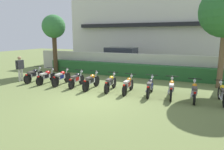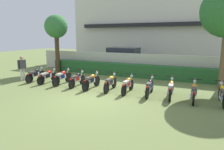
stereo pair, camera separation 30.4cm
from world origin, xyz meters
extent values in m
plane|color=olive|center=(0.00, 0.00, 0.00)|extent=(60.00, 60.00, 0.00)
cube|color=silver|center=(0.00, 15.24, 3.61)|extent=(18.32, 6.00, 7.21)
cube|color=black|center=(0.00, 11.99, 3.97)|extent=(15.39, 0.50, 0.36)
cube|color=beige|center=(0.00, 6.88, 0.81)|extent=(17.41, 0.30, 1.61)
cube|color=#28602D|center=(0.00, 6.18, 0.46)|extent=(13.92, 0.70, 0.91)
cube|color=#9EA3A8|center=(-2.01, 9.56, 0.74)|extent=(4.57, 2.03, 1.00)
cube|color=#2D333D|center=(-2.21, 9.57, 1.57)|extent=(2.77, 1.81, 0.65)
cylinder|color=black|center=(-0.40, 10.42, 0.34)|extent=(0.69, 0.25, 0.68)
cylinder|color=black|center=(-0.47, 8.57, 0.34)|extent=(0.69, 0.25, 0.68)
cylinder|color=black|center=(-3.55, 10.55, 0.34)|extent=(0.69, 0.25, 0.68)
cylinder|color=black|center=(-3.62, 8.70, 0.34)|extent=(0.69, 0.25, 0.68)
cylinder|color=#4C3823|center=(-6.50, 5.66, 1.51)|extent=(0.36, 0.36, 3.02)
sphere|color=#387A3D|center=(-6.50, 5.66, 3.66)|extent=(1.84, 1.84, 1.84)
cylinder|color=brown|center=(5.50, 4.99, 1.62)|extent=(0.31, 0.31, 3.24)
cylinder|color=black|center=(-5.39, 2.61, 0.31)|extent=(0.15, 0.63, 0.62)
cylinder|color=black|center=(-5.28, 1.41, 0.31)|extent=(0.15, 0.63, 0.62)
cube|color=silver|center=(-5.33, 1.96, 0.46)|extent=(0.26, 0.62, 0.22)
ellipsoid|color=black|center=(-5.35, 2.13, 0.69)|extent=(0.26, 0.46, 0.22)
cube|color=#4C4742|center=(-5.31, 1.73, 0.67)|extent=(0.25, 0.54, 0.10)
cube|color=red|center=(-5.27, 1.31, 0.59)|extent=(0.11, 0.09, 0.08)
cylinder|color=silver|center=(-5.39, 2.52, 0.63)|extent=(0.07, 0.23, 0.65)
cylinder|color=black|center=(-5.38, 2.43, 0.95)|extent=(0.60, 0.09, 0.04)
sphere|color=silver|center=(-5.40, 2.63, 0.81)|extent=(0.14, 0.14, 0.14)
cylinder|color=silver|center=(-5.43, 1.70, 0.33)|extent=(0.12, 0.55, 0.07)
cube|color=black|center=(-5.33, 1.91, 0.51)|extent=(0.27, 0.38, 0.20)
cylinder|color=black|center=(-4.32, 2.60, 0.29)|extent=(0.10, 0.57, 0.57)
cylinder|color=black|center=(-4.29, 1.35, 0.29)|extent=(0.10, 0.57, 0.57)
cube|color=silver|center=(-4.30, 1.93, 0.44)|extent=(0.21, 0.60, 0.22)
ellipsoid|color=red|center=(-4.31, 2.10, 0.67)|extent=(0.23, 0.45, 0.22)
cube|color=beige|center=(-4.30, 1.70, 0.65)|extent=(0.21, 0.52, 0.10)
cube|color=red|center=(-4.29, 1.25, 0.57)|extent=(0.10, 0.08, 0.08)
cylinder|color=silver|center=(-4.32, 2.51, 0.61)|extent=(0.06, 0.23, 0.65)
cylinder|color=black|center=(-4.31, 2.42, 0.93)|extent=(0.60, 0.05, 0.04)
sphere|color=silver|center=(-4.32, 2.62, 0.79)|extent=(0.14, 0.14, 0.14)
cylinder|color=silver|center=(-4.42, 1.68, 0.31)|extent=(0.08, 0.55, 0.07)
cube|color=black|center=(-4.30, 1.88, 0.49)|extent=(0.25, 0.37, 0.20)
cylinder|color=black|center=(-3.28, 2.72, 0.32)|extent=(0.13, 0.64, 0.64)
cylinder|color=black|center=(-3.20, 1.42, 0.32)|extent=(0.13, 0.64, 0.64)
cube|color=silver|center=(-3.23, 2.02, 0.47)|extent=(0.24, 0.61, 0.22)
ellipsoid|color=red|center=(-3.24, 2.19, 0.70)|extent=(0.25, 0.45, 0.22)
cube|color=beige|center=(-3.22, 1.79, 0.68)|extent=(0.23, 0.53, 0.10)
cube|color=red|center=(-3.19, 1.32, 0.60)|extent=(0.10, 0.09, 0.08)
cylinder|color=silver|center=(-3.27, 2.63, 0.64)|extent=(0.06, 0.23, 0.65)
cylinder|color=black|center=(-3.27, 2.54, 0.96)|extent=(0.60, 0.07, 0.04)
sphere|color=silver|center=(-3.28, 2.74, 0.82)|extent=(0.14, 0.14, 0.14)
cylinder|color=silver|center=(-3.34, 1.76, 0.34)|extent=(0.10, 0.55, 0.07)
cube|color=navy|center=(-3.23, 1.97, 0.52)|extent=(0.26, 0.37, 0.20)
cylinder|color=black|center=(-2.17, 2.63, 0.28)|extent=(0.13, 0.57, 0.57)
cylinder|color=black|center=(-2.09, 1.42, 0.28)|extent=(0.13, 0.57, 0.57)
cube|color=silver|center=(-2.13, 1.98, 0.43)|extent=(0.24, 0.61, 0.22)
ellipsoid|color=black|center=(-2.14, 2.15, 0.66)|extent=(0.25, 0.45, 0.22)
cube|color=#4C4742|center=(-2.11, 1.75, 0.64)|extent=(0.24, 0.53, 0.10)
cube|color=red|center=(-2.08, 1.32, 0.56)|extent=(0.11, 0.09, 0.08)
cylinder|color=silver|center=(-2.17, 2.54, 0.60)|extent=(0.07, 0.23, 0.65)
cylinder|color=black|center=(-2.16, 2.45, 0.92)|extent=(0.60, 0.08, 0.04)
sphere|color=silver|center=(-2.18, 2.65, 0.78)|extent=(0.14, 0.14, 0.14)
cylinder|color=silver|center=(-2.23, 1.72, 0.30)|extent=(0.11, 0.55, 0.07)
cube|color=#A51414|center=(-2.12, 1.93, 0.48)|extent=(0.27, 0.38, 0.20)
cylinder|color=black|center=(-1.09, 2.52, 0.31)|extent=(0.10, 0.62, 0.62)
cylinder|color=black|center=(-1.07, 1.25, 0.31)|extent=(0.10, 0.62, 0.62)
cube|color=silver|center=(-1.08, 1.84, 0.46)|extent=(0.21, 0.60, 0.22)
ellipsoid|color=orange|center=(-1.08, 2.01, 0.69)|extent=(0.23, 0.44, 0.22)
cube|color=#4C4742|center=(-1.08, 1.61, 0.67)|extent=(0.21, 0.52, 0.10)
cube|color=red|center=(-1.07, 1.15, 0.59)|extent=(0.10, 0.08, 0.08)
cylinder|color=silver|center=(-1.09, 2.43, 0.63)|extent=(0.05, 0.23, 0.65)
cylinder|color=black|center=(-1.09, 2.34, 0.95)|extent=(0.60, 0.05, 0.04)
sphere|color=silver|center=(-1.09, 2.54, 0.81)|extent=(0.14, 0.14, 0.14)
cylinder|color=silver|center=(-1.20, 1.59, 0.33)|extent=(0.08, 0.55, 0.07)
cube|color=black|center=(-1.08, 1.79, 0.51)|extent=(0.25, 0.36, 0.20)
cylinder|color=black|center=(-0.01, 2.59, 0.30)|extent=(0.14, 0.61, 0.61)
cylinder|color=black|center=(0.10, 1.35, 0.30)|extent=(0.14, 0.61, 0.61)
cube|color=silver|center=(0.05, 1.92, 0.45)|extent=(0.25, 0.62, 0.22)
ellipsoid|color=yellow|center=(0.04, 2.09, 0.68)|extent=(0.26, 0.46, 0.22)
cube|color=#4C4742|center=(0.07, 1.69, 0.66)|extent=(0.25, 0.54, 0.10)
cube|color=red|center=(0.11, 1.26, 0.58)|extent=(0.11, 0.09, 0.08)
cylinder|color=silver|center=(0.00, 2.50, 0.62)|extent=(0.07, 0.23, 0.65)
cylinder|color=black|center=(0.01, 2.41, 0.94)|extent=(0.60, 0.09, 0.04)
sphere|color=silver|center=(-0.01, 2.61, 0.80)|extent=(0.14, 0.14, 0.14)
cylinder|color=silver|center=(-0.04, 1.66, 0.32)|extent=(0.12, 0.55, 0.07)
cube|color=black|center=(0.06, 1.87, 0.50)|extent=(0.27, 0.38, 0.20)
cylinder|color=black|center=(1.03, 2.55, 0.29)|extent=(0.11, 0.58, 0.57)
cylinder|color=black|center=(1.07, 1.34, 0.29)|extent=(0.11, 0.58, 0.57)
cube|color=silver|center=(1.06, 1.89, 0.44)|extent=(0.22, 0.61, 0.22)
ellipsoid|color=orange|center=(1.05, 2.06, 0.67)|extent=(0.23, 0.45, 0.22)
cube|color=#B2ADA3|center=(1.06, 1.66, 0.65)|extent=(0.22, 0.53, 0.10)
cube|color=red|center=(1.08, 1.24, 0.57)|extent=(0.10, 0.08, 0.08)
cylinder|color=silver|center=(1.04, 2.46, 0.61)|extent=(0.06, 0.23, 0.65)
cylinder|color=black|center=(1.04, 2.37, 0.93)|extent=(0.60, 0.06, 0.04)
sphere|color=silver|center=(1.03, 2.57, 0.79)|extent=(0.14, 0.14, 0.14)
cylinder|color=silver|center=(0.94, 1.64, 0.31)|extent=(0.09, 0.55, 0.07)
cube|color=#A51414|center=(1.06, 1.84, 0.49)|extent=(0.25, 0.37, 0.20)
cylinder|color=black|center=(2.15, 2.62, 0.30)|extent=(0.14, 0.61, 0.60)
cylinder|color=black|center=(2.25, 1.34, 0.30)|extent=(0.14, 0.61, 0.60)
cube|color=silver|center=(2.20, 1.93, 0.45)|extent=(0.25, 0.61, 0.22)
ellipsoid|color=black|center=(2.19, 2.10, 0.68)|extent=(0.25, 0.46, 0.22)
cube|color=#4C4742|center=(2.22, 1.70, 0.66)|extent=(0.24, 0.53, 0.10)
cube|color=red|center=(2.26, 1.24, 0.58)|extent=(0.11, 0.09, 0.08)
cylinder|color=silver|center=(2.15, 2.53, 0.62)|extent=(0.07, 0.23, 0.65)
cylinder|color=black|center=(2.16, 2.44, 0.94)|extent=(0.60, 0.08, 0.04)
sphere|color=silver|center=(2.15, 2.64, 0.80)|extent=(0.14, 0.14, 0.14)
cylinder|color=silver|center=(2.10, 1.67, 0.32)|extent=(0.11, 0.55, 0.07)
cube|color=navy|center=(2.21, 1.88, 0.50)|extent=(0.27, 0.38, 0.20)
cylinder|color=black|center=(3.16, 2.63, 0.31)|extent=(0.15, 0.63, 0.63)
cylinder|color=black|center=(3.29, 1.37, 0.31)|extent=(0.15, 0.63, 0.63)
cube|color=silver|center=(3.23, 1.95, 0.46)|extent=(0.26, 0.62, 0.22)
ellipsoid|color=orange|center=(3.21, 2.12, 0.69)|extent=(0.26, 0.46, 0.22)
cube|color=beige|center=(3.25, 1.73, 0.67)|extent=(0.25, 0.54, 0.10)
cube|color=red|center=(3.30, 1.28, 0.59)|extent=(0.11, 0.09, 0.08)
cylinder|color=silver|center=(3.17, 2.54, 0.63)|extent=(0.07, 0.23, 0.65)
cylinder|color=black|center=(3.18, 2.45, 0.95)|extent=(0.60, 0.10, 0.04)
sphere|color=silver|center=(3.16, 2.65, 0.81)|extent=(0.14, 0.14, 0.14)
cylinder|color=silver|center=(3.13, 1.69, 0.33)|extent=(0.13, 0.55, 0.07)
cube|color=black|center=(3.23, 1.90, 0.51)|extent=(0.28, 0.38, 0.20)
cylinder|color=black|center=(4.22, 2.60, 0.28)|extent=(0.11, 0.57, 0.56)
cylinder|color=black|center=(4.28, 1.28, 0.28)|extent=(0.11, 0.57, 0.56)
cube|color=silver|center=(4.25, 1.89, 0.43)|extent=(0.23, 0.61, 0.22)
ellipsoid|color=orange|center=(4.24, 2.06, 0.66)|extent=(0.24, 0.45, 0.22)
cube|color=#4C4742|center=(4.26, 1.66, 0.64)|extent=(0.22, 0.53, 0.10)
cube|color=red|center=(4.28, 1.18, 0.56)|extent=(0.10, 0.08, 0.08)
cylinder|color=silver|center=(4.23, 2.51, 0.60)|extent=(0.06, 0.23, 0.65)
cylinder|color=black|center=(4.23, 2.42, 0.92)|extent=(0.60, 0.06, 0.04)
sphere|color=silver|center=(4.22, 2.62, 0.78)|extent=(0.14, 0.14, 0.14)
cylinder|color=silver|center=(4.14, 1.64, 0.30)|extent=(0.09, 0.55, 0.07)
cube|color=navy|center=(4.25, 1.84, 0.48)|extent=(0.26, 0.37, 0.20)
cylinder|color=black|center=(5.35, 2.59, 0.31)|extent=(0.14, 0.62, 0.61)
cube|color=silver|center=(5.41, 1.94, 0.46)|extent=(0.25, 0.61, 0.22)
ellipsoid|color=yellow|center=(5.39, 2.11, 0.69)|extent=(0.26, 0.46, 0.22)
cube|color=#4C4742|center=(5.43, 1.71, 0.67)|extent=(0.24, 0.54, 0.10)
cylinder|color=silver|center=(5.36, 2.50, 0.63)|extent=(0.07, 0.23, 0.65)
cylinder|color=black|center=(5.36, 2.41, 0.95)|extent=(0.60, 0.09, 0.04)
sphere|color=silver|center=(5.35, 2.61, 0.81)|extent=(0.14, 0.14, 0.14)
cylinder|color=silver|center=(5.31, 1.68, 0.33)|extent=(0.12, 0.55, 0.07)
cube|color=black|center=(5.41, 1.89, 0.51)|extent=(0.27, 0.38, 0.20)
cylinder|color=silver|center=(-6.34, 1.97, 0.40)|extent=(0.13, 0.13, 0.81)
cylinder|color=silver|center=(-6.34, 1.76, 0.40)|extent=(0.13, 0.13, 0.81)
cube|color=#38383D|center=(-6.34, 1.87, 1.09)|extent=(0.22, 0.47, 0.57)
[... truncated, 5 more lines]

